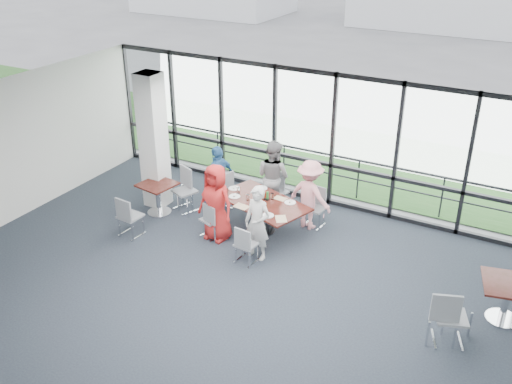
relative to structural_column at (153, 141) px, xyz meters
The scene contains 38 objects.
floor 4.96m from the structural_column, 39.81° to the right, with size 12.00×10.00×0.02m, color #202430.
ceiling 4.95m from the structural_column, 39.81° to the right, with size 12.00×10.00×0.04m, color silver.
curtain_wall_back 4.12m from the structural_column, 29.05° to the left, with size 12.00×0.10×3.20m, color white.
structural_column is the anchor object (origin of this frame).
apron 8.04m from the structural_column, 62.78° to the left, with size 80.00×70.00×0.02m, color slate.
grass_strip 6.36m from the structural_column, 54.25° to the left, with size 80.00×5.00×0.01m, color #22521E.
guard_rail 4.57m from the structural_column, 35.84° to the left, with size 0.06×0.06×12.00m, color #2D2D33.
main_table 3.00m from the structural_column, ahead, with size 2.25×1.68×0.75m.
side_table_left 1.10m from the structural_column, 50.29° to the right, with size 0.86×0.86×0.75m.
side_table_right 7.98m from the structural_column, ahead, with size 1.05×1.05×0.75m.
diner_near_left 2.34m from the structural_column, 17.89° to the right, with size 0.83×0.54×1.71m, color red.
diner_near_right 3.46m from the structural_column, 15.95° to the right, with size 0.57×0.42×1.57m, color beige.
diner_far_left 2.87m from the structural_column, 21.46° to the left, with size 0.85×0.52×1.75m, color gray.
diner_far_right 3.79m from the structural_column, 10.94° to the left, with size 1.03×0.53×1.59m, color pink.
diner_end 1.72m from the structural_column, 17.22° to the left, with size 0.94×0.51×1.60m, color #2B6098.
chair_main_nl 2.41m from the structural_column, 19.18° to the right, with size 0.40×0.40×0.82m, color gray, non-canonical shape.
chair_main_nr 3.55m from the structural_column, 20.87° to the right, with size 0.40×0.40×0.81m, color gray, non-canonical shape.
chair_main_fl 3.09m from the structural_column, 23.49° to the left, with size 0.43×0.43×0.87m, color gray, non-canonical shape.
chair_main_fr 3.99m from the structural_column, 12.56° to the left, with size 0.42×0.42×0.86m, color gray, non-canonical shape.
chair_main_end 1.90m from the structural_column, 16.57° to the left, with size 0.46×0.46×0.94m, color gray, non-canonical shape.
chair_spare_la 1.91m from the structural_column, 74.43° to the right, with size 0.45×0.45×0.92m, color gray, non-canonical shape.
chair_spare_lb 1.35m from the structural_column, ahead, with size 0.48×0.48×0.99m, color gray, non-canonical shape.
chair_spare_r 7.46m from the structural_column, 13.03° to the right, with size 0.49×0.49×1.00m, color gray, non-canonical shape.
plate_nl 2.36m from the structural_column, ahead, with size 0.25×0.25×0.01m, color white.
plate_nr 3.39m from the structural_column, ahead, with size 0.25×0.25×0.01m, color white.
plate_fl 2.71m from the structural_column, 12.47° to the left, with size 0.28×0.28×0.01m, color white.
plate_fr 3.50m from the structural_column, ahead, with size 0.25×0.25×0.01m, color white.
plate_end 2.17m from the structural_column, ahead, with size 0.26×0.26×0.01m, color white.
tumbler_a 2.65m from the structural_column, ahead, with size 0.06×0.06×0.13m, color white.
tumbler_b 3.12m from the structural_column, ahead, with size 0.07×0.07×0.14m, color white.
tumbler_c 3.08m from the structural_column, ahead, with size 0.07×0.07×0.14m, color white.
tumbler_d 2.32m from the structural_column, ahead, with size 0.07×0.07×0.13m, color white.
menu_a 2.73m from the structural_column, ahead, with size 0.32×0.22×0.00m, color silver.
menu_b 3.67m from the structural_column, ahead, with size 0.31×0.22×0.00m, color silver.
menu_c 3.24m from the structural_column, ahead, with size 0.28×0.19×0.00m, color silver.
condiment_caddy 3.00m from the structural_column, ahead, with size 0.10×0.07×0.04m, color black.
ketchup_bottle 2.94m from the structural_column, ahead, with size 0.06×0.06×0.18m, color #9C2C12.
green_bottle 3.00m from the structural_column, ahead, with size 0.05×0.05×0.20m, color #237730.
Camera 1 is at (4.35, -6.58, 6.37)m, focal length 40.00 mm.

